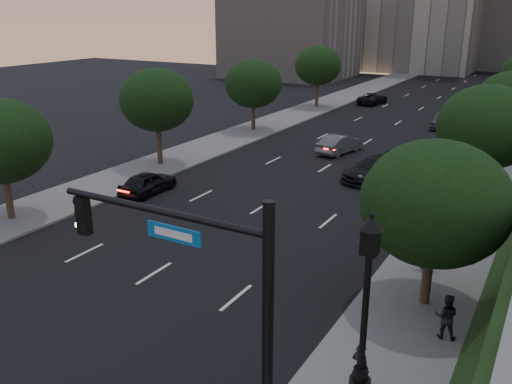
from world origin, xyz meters
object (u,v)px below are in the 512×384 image
Objects in this scene: pedestrian_a at (360,368)px; sedan_far_left at (373,99)px; sedan_far_right at (443,119)px; sedan_near_left at (148,182)px; pedestrian_b at (446,316)px; street_lamp at (365,318)px; traffic_signal_mast at (223,338)px; sedan_near_right at (374,169)px; pedestrian_c at (427,251)px; sedan_mid_left at (340,144)px.

sedan_far_left is at bearing -53.90° from pedestrian_a.
sedan_far_left is 0.99× the size of sedan_far_right.
sedan_far_right is at bearing -112.31° from sedan_near_left.
sedan_far_left is 2.96× the size of pedestrian_a.
pedestrian_a is at bearing 59.59° from pedestrian_b.
sedan_far_left is (-15.60, 48.42, -1.99)m from street_lamp.
traffic_signal_mast is 1.39× the size of sedan_near_right.
traffic_signal_mast reaches higher than pedestrian_a.
pedestrian_c is (5.54, -30.13, 0.16)m from sedan_far_right.
pedestrian_b is (3.34, 8.02, -2.74)m from traffic_signal_mast.
sedan_near_left is 20.05m from pedestrian_a.
street_lamp is 27.72m from sedan_mid_left.
pedestrian_b is (18.40, -6.85, 0.25)m from sedan_near_left.
sedan_far_left is at bearing 107.86° from street_lamp.
sedan_far_right is 30.64m from pedestrian_c.
pedestrian_a reaches higher than sedan_far_left.
sedan_near_right is at bearing 141.75° from sedan_mid_left.
street_lamp is 3.47× the size of pedestrian_c.
traffic_signal_mast is 1.61× the size of sedan_mid_left.
pedestrian_c is at bearing -70.53° from pedestrian_a.
pedestrian_c is (-1.70, 4.73, 0.03)m from pedestrian_b.
pedestrian_b is at bearing 158.99° from sedan_near_left.
sedan_near_right is (10.75, 9.30, 0.05)m from sedan_near_left.
street_lamp is 4.67m from pedestrian_b.
street_lamp is at bearing 80.59° from pedestrian_c.
traffic_signal_mast is at bearing -115.70° from street_lamp.
pedestrian_c is (-0.25, 8.83, -1.67)m from street_lamp.
sedan_mid_left is at bearing 112.57° from street_lamp.
sedan_far_right is at bearing -63.36° from pedestrian_a.
pedestrian_b is at bearing -92.70° from pedestrian_a.
traffic_signal_mast reaches higher than sedan_mid_left.
sedan_near_right is at bearing 107.03° from street_lamp.
sedan_mid_left is at bearing -49.18° from pedestrian_a.
pedestrian_b is (17.06, -44.32, 0.29)m from sedan_far_left.
traffic_signal_mast reaches higher than sedan_far_left.
street_lamp is at bearing 64.30° from traffic_signal_mast.
sedan_far_left is at bearing 132.64° from sedan_far_right.
sedan_near_right is 18.73m from sedan_far_right.
pedestrian_b is (7.24, -34.87, 0.13)m from sedan_far_right.
sedan_far_left is 2.85× the size of pedestrian_c.
sedan_far_right is at bearing -90.59° from pedestrian_c.
street_lamp reaches higher than pedestrian_a.
sedan_mid_left is (-8.73, 29.45, -2.96)m from traffic_signal_mast.
sedan_far_right is at bearing 108.66° from sedan_near_right.
sedan_near_right is at bearing -73.46° from pedestrian_c.
pedestrian_b is at bearing 67.38° from traffic_signal_mast.
pedestrian_b reaches higher than sedan_far_left.
sedan_near_right is 17.87m from pedestrian_b.
traffic_signal_mast reaches higher than sedan_near_left.
traffic_signal_mast is 4.48× the size of pedestrian_a.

